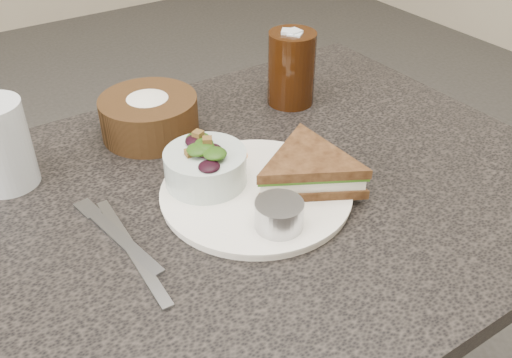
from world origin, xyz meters
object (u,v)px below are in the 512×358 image
(dressing_ramekin, at_px, (279,215))
(cola_glass, at_px, (292,65))
(salad_bowl, at_px, (205,162))
(sandwich, at_px, (309,169))
(water_glass, at_px, (0,145))
(dinner_plate, at_px, (256,193))
(bread_basket, at_px, (149,110))

(dressing_ramekin, bearing_deg, cola_glass, 51.06)
(salad_bowl, distance_m, cola_glass, 0.30)
(sandwich, distance_m, salad_bowl, 0.14)
(sandwich, bearing_deg, water_glass, 172.85)
(dinner_plate, height_order, dressing_ramekin, dressing_ramekin)
(dressing_ramekin, relative_size, water_glass, 0.49)
(cola_glass, height_order, water_glass, cola_glass)
(dressing_ramekin, distance_m, water_glass, 0.40)
(water_glass, bearing_deg, dinner_plate, -39.25)
(salad_bowl, relative_size, water_glass, 0.90)
(dressing_ramekin, height_order, cola_glass, cola_glass)
(sandwich, distance_m, water_glass, 0.43)
(water_glass, bearing_deg, salad_bowl, -36.51)
(bread_basket, bearing_deg, sandwich, -66.24)
(sandwich, height_order, cola_glass, cola_glass)
(bread_basket, bearing_deg, dinner_plate, -78.77)
(water_glass, bearing_deg, dressing_ramekin, -50.08)
(bread_basket, bearing_deg, dressing_ramekin, -85.01)
(sandwich, xyz_separation_m, salad_bowl, (-0.12, 0.08, 0.01))
(sandwich, bearing_deg, cola_glass, 87.62)
(dinner_plate, height_order, salad_bowl, salad_bowl)
(dressing_ramekin, bearing_deg, dinner_plate, 76.54)
(salad_bowl, xyz_separation_m, cola_glass, (0.26, 0.15, 0.03))
(sandwich, height_order, dressing_ramekin, sandwich)
(dinner_plate, distance_m, bread_basket, 0.25)
(dinner_plate, distance_m, cola_glass, 0.30)
(bread_basket, xyz_separation_m, water_glass, (-0.23, -0.01, 0.02))
(bread_basket, bearing_deg, water_glass, -176.76)
(dinner_plate, relative_size, salad_bowl, 2.28)
(sandwich, xyz_separation_m, bread_basket, (-0.12, 0.27, 0.01))
(bread_basket, relative_size, cola_glass, 1.11)
(bread_basket, bearing_deg, salad_bowl, -89.91)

